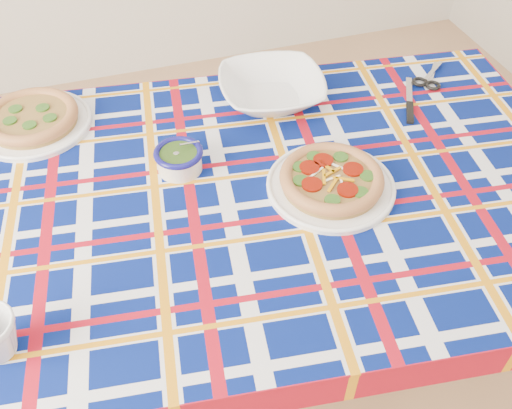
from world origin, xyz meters
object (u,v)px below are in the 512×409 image
object	(u,v)px
main_focaccia_plate	(332,179)
dining_table	(259,211)
pesto_bowl	(179,158)
serving_bowl	(272,89)

from	to	relation	value
main_focaccia_plate	dining_table	bearing A→B (deg)	162.44
dining_table	pesto_bowl	distance (m)	0.23
dining_table	main_focaccia_plate	distance (m)	0.20
main_focaccia_plate	pesto_bowl	world-z (taller)	pesto_bowl
dining_table	main_focaccia_plate	xyz separation A→B (m)	(0.16, -0.05, 0.11)
dining_table	pesto_bowl	world-z (taller)	pesto_bowl
serving_bowl	dining_table	bearing A→B (deg)	-113.52
dining_table	pesto_bowl	bearing A→B (deg)	149.61
dining_table	serving_bowl	bearing A→B (deg)	73.73
main_focaccia_plate	serving_bowl	world-z (taller)	serving_bowl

